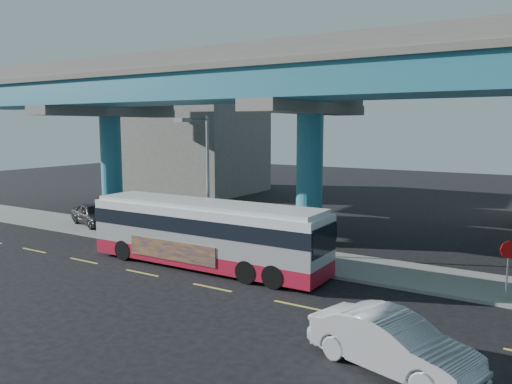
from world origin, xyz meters
The scene contains 10 objects.
ground centered at (0.00, 0.00, 0.00)m, with size 120.00×120.00×0.00m, color black.
sidewalk centered at (0.00, 5.50, 0.07)m, with size 70.00×4.00×0.15m, color gray.
lane_markings centered at (0.00, -0.30, 0.01)m, with size 58.00×0.12×0.01m.
viaduct centered at (0.00, 9.11, 9.14)m, with size 52.00×12.40×11.70m.
building_concrete centered at (-20.00, 24.00, 4.50)m, with size 12.00×10.00×9.00m, color gray.
transit_bus centered at (-2.13, 2.10, 1.73)m, with size 12.33×2.72×3.16m.
sedan centered at (8.48, -3.40, 0.79)m, with size 5.09×2.96×1.59m, color #ABACB0.
parked_car centered at (-14.34, 5.73, 0.88)m, with size 4.58×2.96×1.45m, color #29292D.
street_lamp centered at (-3.41, 3.46, 4.80)m, with size 0.50×2.35×7.09m.
stop_sign centered at (10.64, 4.18, 1.77)m, with size 0.58×0.41×2.28m.
Camera 1 is at (12.11, -16.52, 6.73)m, focal length 35.00 mm.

